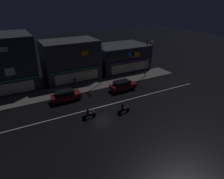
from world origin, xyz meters
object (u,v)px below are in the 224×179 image
at_px(streetlamp_west, 101,62).
at_px(traffic_cone, 92,93).
at_px(parked_car_trailing, 123,85).
at_px(motorcycle_lead, 123,109).
at_px(pedestrian_on_sidewalk, 75,83).
at_px(parked_car_near_kerb, 66,95).
at_px(motorcycle_following, 89,114).
at_px(streetlamp_mid, 147,55).

bearing_deg(streetlamp_west, traffic_cone, -137.43).
bearing_deg(parked_car_trailing, motorcycle_lead, 59.02).
bearing_deg(pedestrian_on_sidewalk, motorcycle_lead, -74.88).
bearing_deg(pedestrian_on_sidewalk, parked_car_near_kerb, -124.31).
distance_m(parked_car_near_kerb, motorcycle_lead, 9.10).
relative_size(parked_car_near_kerb, traffic_cone, 7.82).
distance_m(streetlamp_west, motorcycle_following, 11.66).
xyz_separation_m(parked_car_near_kerb, motorcycle_lead, (5.58, -7.19, -0.24)).
xyz_separation_m(parked_car_trailing, traffic_cone, (-5.08, 0.99, -0.59)).
distance_m(streetlamp_mid, pedestrian_on_sidewalk, 14.25).
bearing_deg(parked_car_trailing, streetlamp_west, -61.34).
xyz_separation_m(pedestrian_on_sidewalk, motorcycle_following, (-1.75, -10.10, -0.33)).
xyz_separation_m(streetlamp_mid, parked_car_trailing, (-7.12, -3.03, -3.47)).
bearing_deg(motorcycle_lead, streetlamp_mid, -140.63).
bearing_deg(pedestrian_on_sidewalk, parked_car_trailing, -34.48).
height_order(streetlamp_west, traffic_cone, streetlamp_west).
bearing_deg(parked_car_trailing, motorcycle_following, 32.67).
height_order(motorcycle_following, traffic_cone, motorcycle_following).
bearing_deg(pedestrian_on_sidewalk, streetlamp_mid, -5.99).
distance_m(parked_car_near_kerb, parked_car_trailing, 9.45).
height_order(streetlamp_mid, motorcycle_following, streetlamp_mid).
height_order(parked_car_trailing, traffic_cone, parked_car_trailing).
distance_m(streetlamp_mid, motorcycle_lead, 14.92).
height_order(parked_car_trailing, motorcycle_lead, parked_car_trailing).
bearing_deg(parked_car_trailing, parked_car_near_kerb, -4.86).
xyz_separation_m(pedestrian_on_sidewalk, parked_car_trailing, (6.62, -4.73, -0.10)).
distance_m(pedestrian_on_sidewalk, traffic_cone, 4.10).
bearing_deg(motorcycle_following, parked_car_near_kerb, -80.58).
bearing_deg(motorcycle_lead, motorcycle_following, -14.10).
xyz_separation_m(streetlamp_west, pedestrian_on_sidewalk, (-4.56, 0.96, -3.24)).
bearing_deg(parked_car_near_kerb, traffic_cone, 2.52).
bearing_deg(parked_car_near_kerb, motorcycle_lead, -52.22).
relative_size(streetlamp_mid, motorcycle_following, 3.75).
distance_m(pedestrian_on_sidewalk, parked_car_near_kerb, 4.82).
xyz_separation_m(streetlamp_mid, parked_car_near_kerb, (-16.53, -2.23, -3.47)).
height_order(streetlamp_mid, parked_car_near_kerb, streetlamp_mid).
height_order(streetlamp_west, motorcycle_following, streetlamp_west).
relative_size(pedestrian_on_sidewalk, parked_car_trailing, 0.41).
height_order(streetlamp_mid, traffic_cone, streetlamp_mid).
relative_size(pedestrian_on_sidewalk, motorcycle_lead, 0.94).
xyz_separation_m(pedestrian_on_sidewalk, traffic_cone, (1.54, -3.74, -0.69)).
bearing_deg(motorcycle_following, streetlamp_mid, -151.73).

